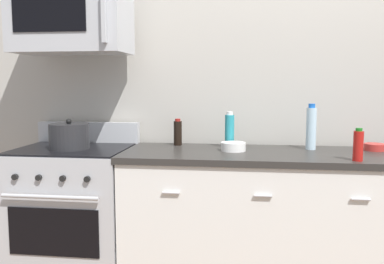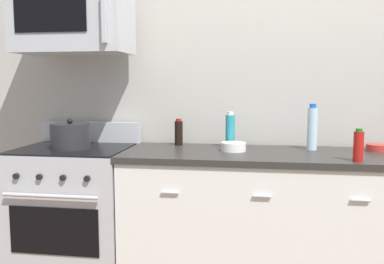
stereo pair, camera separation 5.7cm
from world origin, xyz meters
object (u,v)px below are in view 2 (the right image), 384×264
(range_oven, at_px, (76,212))
(bowl_red_small, at_px, (377,147))
(microwave, at_px, (73,23))
(bottle_water_clear, at_px, (312,128))
(bottle_dish_soap, at_px, (230,131))
(stockpot, at_px, (70,136))
(bottle_hot_sauce_red, at_px, (358,146))
(bowl_white_ceramic, at_px, (233,146))
(bottle_soy_sauce_dark, at_px, (179,133))

(range_oven, xyz_separation_m, bowl_red_small, (1.98, 0.16, 0.47))
(microwave, bearing_deg, bowl_red_small, 3.23)
(bottle_water_clear, height_order, bottle_dish_soap, bottle_water_clear)
(microwave, distance_m, stockpot, 0.75)
(bottle_hot_sauce_red, bearing_deg, range_oven, 172.31)
(bottle_hot_sauce_red, bearing_deg, bowl_white_ceramic, 159.55)
(bowl_red_small, bearing_deg, bottle_soy_sauce_dark, 177.09)
(microwave, distance_m, bowl_white_ceramic, 1.34)
(bottle_dish_soap, bearing_deg, stockpot, -168.94)
(microwave, xyz_separation_m, bottle_dish_soap, (1.05, 0.11, -0.71))
(bottle_hot_sauce_red, xyz_separation_m, bottle_dish_soap, (-0.73, 0.39, 0.03))
(microwave, xyz_separation_m, bowl_white_ceramic, (1.07, -0.02, -0.80))
(stockpot, bearing_deg, bottle_dish_soap, 11.06)
(bottle_dish_soap, bearing_deg, bowl_white_ceramic, -76.94)
(range_oven, height_order, bottle_dish_soap, bottle_dish_soap)
(range_oven, xyz_separation_m, bottle_soy_sauce_dark, (0.68, 0.22, 0.54))
(bottle_water_clear, bearing_deg, bottle_dish_soap, -179.88)
(bottle_soy_sauce_dark, distance_m, stockpot, 0.73)
(range_oven, xyz_separation_m, stockpot, (0.00, -0.05, 0.54))
(bottle_water_clear, bearing_deg, stockpot, -172.59)
(bottle_soy_sauce_dark, bearing_deg, bowl_red_small, -2.91)
(bottle_hot_sauce_red, relative_size, bottle_dish_soap, 0.76)
(range_oven, height_order, bowl_white_ceramic, range_oven)
(bottle_dish_soap, bearing_deg, bottle_water_clear, 0.12)
(bottle_soy_sauce_dark, xyz_separation_m, bowl_red_small, (1.31, -0.07, -0.06))
(bottle_water_clear, relative_size, bowl_white_ceramic, 1.88)
(bowl_red_small, bearing_deg, bottle_dish_soap, -179.65)
(range_oven, relative_size, stockpot, 4.13)
(bottle_water_clear, bearing_deg, bottle_hot_sauce_red, -63.00)
(bottle_soy_sauce_dark, relative_size, bottle_dish_soap, 0.76)
(bottle_soy_sauce_dark, height_order, bowl_red_small, bottle_soy_sauce_dark)
(microwave, distance_m, bottle_water_clear, 1.73)
(range_oven, bearing_deg, stockpot, -90.00)
(bottle_hot_sauce_red, xyz_separation_m, bottle_soy_sauce_dark, (-1.10, 0.46, 0.00))
(bottle_water_clear, xyz_separation_m, stockpot, (-1.58, -0.21, -0.06))
(range_oven, bearing_deg, bowl_red_small, 4.51)
(bottle_water_clear, relative_size, bowl_red_small, 2.27)
(bottle_hot_sauce_red, height_order, bottle_water_clear, bottle_water_clear)
(range_oven, height_order, bottle_hot_sauce_red, bottle_hot_sauce_red)
(range_oven, height_order, bottle_water_clear, bottle_water_clear)
(microwave, xyz_separation_m, bowl_red_small, (1.98, 0.11, -0.81))
(bowl_red_small, xyz_separation_m, stockpot, (-1.98, -0.21, 0.06))
(bottle_soy_sauce_dark, distance_m, bowl_white_ceramic, 0.45)
(bowl_white_ceramic, bearing_deg, bottle_soy_sauce_dark, 153.12)
(range_oven, height_order, bowl_red_small, range_oven)
(bowl_red_small, height_order, stockpot, stockpot)
(bottle_hot_sauce_red, height_order, bowl_red_small, bottle_hot_sauce_red)
(bottle_water_clear, bearing_deg, microwave, -176.11)
(bowl_red_small, relative_size, stockpot, 0.51)
(bottle_hot_sauce_red, xyz_separation_m, stockpot, (-1.78, 0.19, -0.00))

